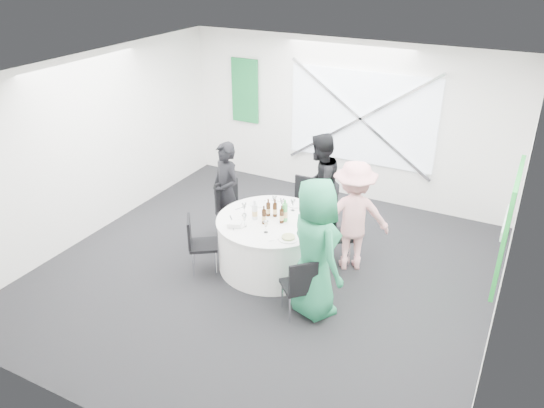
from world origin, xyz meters
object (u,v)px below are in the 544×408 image
at_px(green_water_bottle, 285,213).
at_px(chair_back, 304,201).
at_px(chair_back_left, 231,207).
at_px(person_woman_green, 315,249).
at_px(chair_back_right, 342,230).
at_px(chair_front_left, 198,241).
at_px(banquet_table, 272,243).
at_px(clear_water_bottle, 255,212).
at_px(person_woman_pink, 353,216).
at_px(chair_front_right, 300,284).
at_px(person_man_back_left, 226,191).
at_px(person_man_back, 319,185).

bearing_deg(green_water_bottle, chair_back, 100.77).
height_order(chair_back_left, person_woman_green, person_woman_green).
distance_m(chair_back, chair_back_left, 1.16).
height_order(chair_back_right, chair_front_left, chair_back_right).
bearing_deg(banquet_table, chair_back_left, 155.72).
distance_m(chair_back_left, clear_water_bottle, 0.93).
distance_m(person_woman_pink, person_woman_green, 1.20).
distance_m(banquet_table, chair_front_left, 1.05).
relative_size(banquet_table, chair_back_right, 1.74).
relative_size(chair_back_right, chair_front_right, 1.07).
xyz_separation_m(chair_back_left, chair_front_right, (1.77, -1.29, -0.07)).
distance_m(chair_back, green_water_bottle, 1.19).
relative_size(chair_back_right, chair_front_left, 1.06).
distance_m(chair_back_right, chair_front_right, 1.45).
bearing_deg(chair_front_left, chair_front_right, -133.64).
relative_size(banquet_table, chair_back_left, 1.65).
relative_size(chair_back_left, green_water_bottle, 2.94).
distance_m(chair_back_right, green_water_bottle, 0.92).
relative_size(chair_back_left, person_man_back_left, 0.60).
height_order(banquet_table, chair_front_left, chair_front_left).
distance_m(person_man_back, person_woman_green, 2.04).
bearing_deg(green_water_bottle, banquet_table, -165.74).
height_order(chair_back_right, clear_water_bottle, clear_water_bottle).
relative_size(chair_back_left, chair_front_left, 1.12).
xyz_separation_m(person_man_back_left, person_woman_green, (1.96, -1.12, 0.12)).
relative_size(chair_front_left, person_woman_green, 0.47).
distance_m(chair_back, person_man_back_left, 1.24).
height_order(chair_front_left, clear_water_bottle, clear_water_bottle).
bearing_deg(chair_front_left, person_man_back_left, -25.23).
bearing_deg(chair_back_right, chair_back, -158.36).
bearing_deg(chair_front_left, chair_back, -59.61).
xyz_separation_m(chair_front_left, person_man_back, (1.05, 1.82, 0.34)).
bearing_deg(clear_water_bottle, chair_back_left, 144.01).
xyz_separation_m(chair_back, person_woman_pink, (1.03, -0.63, 0.28)).
distance_m(chair_back_left, chair_front_left, 1.01).
xyz_separation_m(chair_back_left, person_woman_pink, (1.93, 0.10, 0.25)).
distance_m(chair_front_right, person_man_back, 2.23).
bearing_deg(chair_front_right, person_woman_green, -158.65).
xyz_separation_m(chair_back_left, chair_back_right, (1.76, 0.16, -0.03)).
bearing_deg(green_water_bottle, clear_water_bottle, -160.32).
relative_size(chair_back_left, person_man_back, 0.57).
bearing_deg(person_woman_green, chair_back_right, -49.90).
xyz_separation_m(banquet_table, person_man_back_left, (-1.03, 0.45, 0.40)).
distance_m(chair_back, person_woman_green, 2.10).
bearing_deg(person_man_back_left, chair_front_left, -57.40).
distance_m(chair_back_left, person_woman_pink, 1.94).
xyz_separation_m(chair_back_right, green_water_bottle, (-0.66, -0.53, 0.36)).
distance_m(person_man_back, green_water_bottle, 1.19).
relative_size(chair_back, person_woman_green, 0.50).
relative_size(chair_front_right, clear_water_bottle, 2.95).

